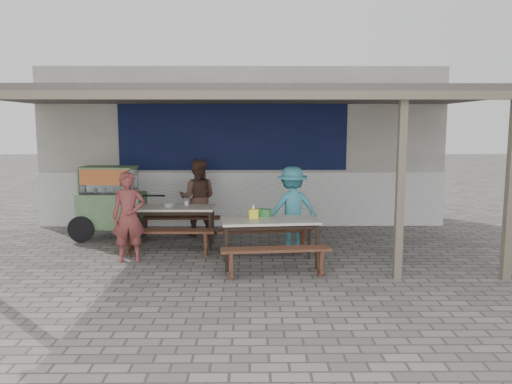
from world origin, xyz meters
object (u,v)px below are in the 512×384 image
object	(u,v)px
bench_right_street	(276,255)
patron_right_table	(292,208)
table_left	(173,211)
condiment_jar	(186,203)
bench_left_street	(167,236)
condiment_bowl	(169,205)
vendor_cart	(111,200)
donation_box	(265,213)
bench_left_wall	(179,222)
patron_wall_side	(198,198)
tissue_box	(253,213)
patron_street_side	(129,217)
table_right	(270,224)
bench_right_wall	(265,235)

from	to	relation	value
bench_right_street	patron_right_table	size ratio (longest dim) A/B	1.09
table_left	condiment_jar	distance (m)	0.32
bench_left_street	condiment_bowl	bearing A→B (deg)	96.86
table_left	vendor_cart	bearing A→B (deg)	154.51
donation_box	bench_left_wall	bearing A→B (deg)	135.64
bench_left_street	patron_wall_side	xyz separation A→B (m)	(0.37, 1.54, 0.44)
patron_wall_side	bench_left_street	bearing A→B (deg)	79.55
tissue_box	patron_street_side	bearing A→B (deg)	175.79
bench_right_street	patron_wall_side	size ratio (longest dim) A/B	1.06
bench_right_street	table_right	bearing A→B (deg)	90.00
vendor_cart	bench_right_wall	bearing A→B (deg)	-19.00
bench_left_street	patron_right_table	bearing A→B (deg)	10.77
vendor_cart	bench_left_street	bearing A→B (deg)	-41.06
condiment_bowl	vendor_cart	bearing A→B (deg)	153.59
table_right	patron_right_table	world-z (taller)	patron_right_table
bench_left_street	donation_box	bearing A→B (deg)	-11.81
table_right	bench_right_street	xyz separation A→B (m)	(0.07, -0.67, -0.33)
vendor_cart	patron_street_side	bearing A→B (deg)	-62.09
bench_left_street	table_right	bearing A→B (deg)	-18.65
bench_right_street	bench_left_wall	bearing A→B (deg)	119.81
vendor_cart	patron_wall_side	size ratio (longest dim) A/B	1.17
bench_left_wall	table_right	world-z (taller)	table_right
condiment_jar	condiment_bowl	size ratio (longest dim) A/B	0.51
patron_right_table	tissue_box	bearing A→B (deg)	37.57
bench_left_street	patron_wall_side	distance (m)	1.65
condiment_jar	vendor_cart	bearing A→B (deg)	163.47
bench_left_street	bench_left_wall	distance (m)	1.25
patron_street_side	table_right	bearing A→B (deg)	-16.31
table_left	vendor_cart	distance (m)	1.47
table_right	patron_right_table	xyz separation A→B (m)	(0.44, 1.00, 0.08)
table_right	bench_right_street	size ratio (longest dim) A/B	0.97
condiment_bowl	condiment_jar	bearing A→B (deg)	26.79
bench_right_wall	condiment_bowl	world-z (taller)	condiment_bowl
condiment_jar	bench_left_wall	bearing A→B (deg)	116.83
bench_left_street	condiment_jar	distance (m)	0.96
bench_left_wall	condiment_jar	xyz separation A→B (m)	(0.22, -0.44, 0.45)
bench_left_wall	bench_right_wall	bearing A→B (deg)	-35.05
table_left	tissue_box	bearing A→B (deg)	-36.25
bench_right_wall	patron_right_table	size ratio (longest dim) A/B	1.09
tissue_box	donation_box	bearing A→B (deg)	31.01
patron_wall_side	tissue_box	bearing A→B (deg)	121.80
bench_left_street	patron_street_side	size ratio (longest dim) A/B	1.10
tissue_box	condiment_jar	distance (m)	1.80
donation_box	table_right	bearing A→B (deg)	-72.98
bench_right_street	bench_right_wall	bearing A→B (deg)	90.00
tissue_box	donation_box	world-z (taller)	tissue_box
bench_left_street	vendor_cart	world-z (taller)	vendor_cart
vendor_cart	condiment_bowl	size ratio (longest dim) A/B	10.55
vendor_cart	patron_wall_side	bearing A→B (deg)	12.44
bench_left_street	bench_left_wall	size ratio (longest dim) A/B	1.00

